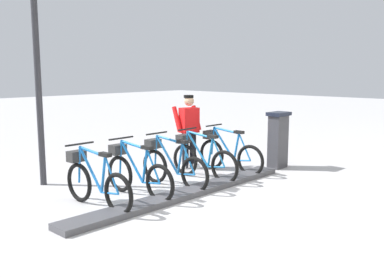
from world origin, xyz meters
TOP-DOWN VIEW (x-y plane):
  - ground_plane at (0.00, 0.00)m, footprint 60.00×60.00m
  - dock_rail_base at (0.00, 0.00)m, footprint 0.44×5.09m
  - payment_kiosk at (0.05, -3.05)m, footprint 0.36×0.52m
  - bike_docked_0 at (0.62, -1.94)m, footprint 1.72×0.54m
  - bike_docked_1 at (0.62, -1.08)m, footprint 1.72×0.54m
  - bike_docked_2 at (0.62, -0.23)m, footprint 1.72×0.54m
  - bike_docked_3 at (0.62, 0.63)m, footprint 1.72×0.54m
  - bike_docked_4 at (0.62, 1.49)m, footprint 1.72×0.54m
  - worker_near_rack at (1.51, -1.65)m, footprint 0.56×0.68m
  - lamp_post at (2.57, 1.36)m, footprint 0.32×0.32m

SIDE VIEW (x-z plane):
  - ground_plane at x=0.00m, z-range 0.00..0.00m
  - dock_rail_base at x=0.00m, z-range 0.00..0.10m
  - bike_docked_0 at x=0.62m, z-range -0.08..0.94m
  - bike_docked_1 at x=0.62m, z-range -0.08..0.94m
  - bike_docked_2 at x=0.62m, z-range -0.08..0.94m
  - bike_docked_3 at x=0.62m, z-range -0.08..0.94m
  - bike_docked_4 at x=0.62m, z-range -0.08..0.94m
  - payment_kiosk at x=0.05m, z-range 0.03..1.31m
  - worker_near_rack at x=1.51m, z-range 0.08..1.74m
  - lamp_post at x=2.57m, z-range 0.60..4.43m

